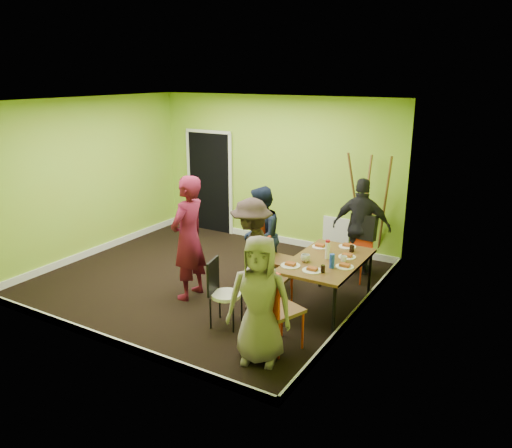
{
  "coord_description": "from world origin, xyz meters",
  "views": [
    {
      "loc": [
        4.44,
        -5.97,
        3.18
      ],
      "look_at": [
        0.91,
        0.0,
        1.08
      ],
      "focal_mm": 35.0,
      "sensor_mm": 36.0,
      "label": 1
    }
  ],
  "objects": [
    {
      "name": "person_left_far",
      "position": [
        0.8,
        0.32,
        0.77
      ],
      "size": [
        0.78,
        0.89,
        1.55
      ],
      "primitive_type": "imported",
      "rotation": [
        0.0,
        0.0,
        -1.28
      ],
      "color": "black",
      "rests_on": "ground"
    },
    {
      "name": "person_back_end",
      "position": [
        2.0,
        1.52,
        0.8
      ],
      "size": [
        0.99,
        0.54,
        1.59
      ],
      "primitive_type": "imported",
      "rotation": [
        0.0,
        0.0,
        3.31
      ],
      "color": "black",
      "rests_on": "ground"
    },
    {
      "name": "plate_near_left",
      "position": [
        1.76,
        0.4,
        0.76
      ],
      "size": [
        0.23,
        0.23,
        0.01
      ],
      "primitive_type": "cylinder",
      "color": "white",
      "rests_on": "dining_table"
    },
    {
      "name": "chair_front_end",
      "position": [
        1.94,
        -1.3,
        0.6
      ],
      "size": [
        0.57,
        0.57,
        1.07
      ],
      "rotation": [
        0.0,
        0.0,
        -0.37
      ],
      "color": "red",
      "rests_on": "ground"
    },
    {
      "name": "plate_far_back",
      "position": [
        2.1,
        0.61,
        0.76
      ],
      "size": [
        0.25,
        0.25,
        0.01
      ],
      "primitive_type": "cylinder",
      "color": "white",
      "rests_on": "dining_table"
    },
    {
      "name": "glass_front",
      "position": [
        2.18,
        -0.47,
        0.8
      ],
      "size": [
        0.06,
        0.06,
        0.1
      ],
      "primitive_type": "cylinder",
      "color": "black",
      "rests_on": "dining_table"
    },
    {
      "name": "person_standing",
      "position": [
        0.15,
        -0.62,
        0.91
      ],
      "size": [
        0.45,
        0.67,
        1.82
      ],
      "primitive_type": "imported",
      "rotation": [
        0.0,
        0.0,
        -1.55
      ],
      "color": "maroon",
      "rests_on": "ground"
    },
    {
      "name": "room_walls",
      "position": [
        -0.02,
        0.04,
        0.99
      ],
      "size": [
        5.04,
        4.54,
        2.82
      ],
      "color": "#9FC332",
      "rests_on": "ground"
    },
    {
      "name": "blue_bottle",
      "position": [
        2.22,
        -0.27,
        0.84
      ],
      "size": [
        0.07,
        0.07,
        0.19
      ],
      "primitive_type": "cylinder",
      "color": "blue",
      "rests_on": "dining_table"
    },
    {
      "name": "plate_wall_front",
      "position": [
        2.35,
        -0.16,
        0.76
      ],
      "size": [
        0.24,
        0.24,
        0.01
      ],
      "primitive_type": "cylinder",
      "color": "white",
      "rests_on": "dining_table"
    },
    {
      "name": "chair_back_end",
      "position": [
        2.04,
        1.41,
        0.72
      ],
      "size": [
        0.46,
        0.53,
        1.02
      ],
      "rotation": [
        0.0,
        0.0,
        3.05
      ],
      "color": "red",
      "rests_on": "ground"
    },
    {
      "name": "dining_table",
      "position": [
        2.05,
        -0.01,
        0.7
      ],
      "size": [
        0.9,
        1.5,
        0.75
      ],
      "color": "black",
      "rests_on": "ground"
    },
    {
      "name": "person_left_near",
      "position": [
        1.09,
        -0.42,
        0.78
      ],
      "size": [
        0.95,
        1.16,
        1.57
      ],
      "primitive_type": "imported",
      "rotation": [
        0.0,
        0.0,
        -1.13
      ],
      "color": "#2E221F",
      "rests_on": "ground"
    },
    {
      "name": "cup_b",
      "position": [
        2.27,
        -0.01,
        0.79
      ],
      "size": [
        0.1,
        0.1,
        0.09
      ],
      "primitive_type": "imported",
      "color": "white",
      "rests_on": "dining_table"
    },
    {
      "name": "plate_near_right",
      "position": [
        1.72,
        -0.48,
        0.76
      ],
      "size": [
        0.26,
        0.26,
        0.01
      ],
      "primitive_type": "cylinder",
      "color": "white",
      "rests_on": "dining_table"
    },
    {
      "name": "thermos",
      "position": [
        2.03,
        0.02,
        0.87
      ],
      "size": [
        0.06,
        0.06,
        0.24
      ],
      "primitive_type": "cylinder",
      "color": "white",
      "rests_on": "dining_table"
    },
    {
      "name": "ground",
      "position": [
        0.0,
        0.0,
        0.0
      ],
      "size": [
        5.0,
        5.0,
        0.0
      ],
      "primitive_type": "plane",
      "color": "black",
      "rests_on": "ground"
    },
    {
      "name": "person_front_end",
      "position": [
        1.89,
        -1.58,
        0.75
      ],
      "size": [
        0.85,
        0.68,
        1.5
      ],
      "primitive_type": "imported",
      "rotation": [
        0.0,
        0.0,
        0.31
      ],
      "color": "gray",
      "rests_on": "ground"
    },
    {
      "name": "plate_far_front",
      "position": [
        2.04,
        -0.49,
        0.76
      ],
      "size": [
        0.26,
        0.26,
        0.01
      ],
      "primitive_type": "cylinder",
      "color": "white",
      "rests_on": "dining_table"
    },
    {
      "name": "chair_left_far",
      "position": [
        1.03,
        0.23,
        0.59
      ],
      "size": [
        0.46,
        0.46,
        1.06
      ],
      "rotation": [
        0.0,
        0.0,
        -1.62
      ],
      "color": "red",
      "rests_on": "ground"
    },
    {
      "name": "chair_bentwood",
      "position": [
        1.04,
        -1.1,
        0.49
      ],
      "size": [
        0.42,
        0.41,
        0.9
      ],
      "rotation": [
        0.0,
        0.0,
        -1.35
      ],
      "color": "black",
      "rests_on": "ground"
    },
    {
      "name": "plate_wall_back",
      "position": [
        2.25,
        0.2,
        0.76
      ],
      "size": [
        0.24,
        0.24,
        0.01
      ],
      "primitive_type": "cylinder",
      "color": "white",
      "rests_on": "dining_table"
    },
    {
      "name": "orange_bottle",
      "position": [
        1.99,
        0.1,
        0.79
      ],
      "size": [
        0.03,
        0.03,
        0.07
      ],
      "primitive_type": "cylinder",
      "color": "red",
      "rests_on": "dining_table"
    },
    {
      "name": "cup_a",
      "position": [
        1.82,
        -0.23,
        0.8
      ],
      "size": [
        0.12,
        0.12,
        0.1
      ],
      "primitive_type": "imported",
      "color": "white",
      "rests_on": "dining_table"
    },
    {
      "name": "chair_left_near",
      "position": [
        1.31,
        -0.26,
        0.54
      ],
      "size": [
        0.42,
        0.42,
        0.97
      ],
      "rotation": [
        0.0,
        0.0,
        -1.51
      ],
      "color": "red",
      "rests_on": "ground"
    },
    {
      "name": "glass_back",
      "position": [
        2.23,
        0.45,
        0.8
      ],
      "size": [
        0.07,
        0.07,
        0.09
      ],
      "primitive_type": "cylinder",
      "color": "black",
      "rests_on": "dining_table"
    },
    {
      "name": "glass_mid",
      "position": [
        1.94,
        0.23,
        0.79
      ],
      "size": [
        0.06,
        0.06,
        0.08
      ],
      "primitive_type": "cylinder",
      "color": "black",
      "rests_on": "dining_table"
    },
    {
      "name": "easel",
      "position": [
        1.93,
        2.02,
        0.95
      ],
      "size": [
        0.77,
        0.72,
        1.92
      ],
      "color": "brown",
      "rests_on": "ground"
    }
  ]
}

